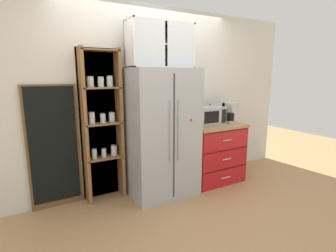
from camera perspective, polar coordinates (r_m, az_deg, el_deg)
The scene contains 12 objects.
ground_plane at distance 3.71m, azimuth -1.20°, elevation -14.58°, with size 10.73×10.73×0.00m, color tan.
wall_back_cream at distance 3.71m, azimuth -4.22°, elevation 5.94°, with size 5.03×0.10×2.55m, color silver.
refrigerator at distance 3.45m, azimuth -1.45°, elevation -1.55°, with size 0.89×0.68×1.71m.
pantry_shelf_column at distance 3.41m, azimuth -14.58°, elevation 0.67°, with size 0.53×0.25×1.95m.
counter_cabinet at distance 4.05m, azimuth 9.86°, elevation -5.72°, with size 0.86×0.66×0.89m.
microwave at distance 3.92m, azimuth 8.93°, elevation 2.36°, with size 0.44×0.33×0.26m.
coffee_maker at distance 4.13m, azimuth 13.46°, elevation 2.99°, with size 0.17×0.20×0.31m.
mug_navy at distance 3.78m, azimuth 5.38°, elevation 0.77°, with size 0.12×0.09×0.09m.
mug_cream at distance 3.98m, azimuth 9.62°, elevation 1.29°, with size 0.11×0.08×0.10m.
bottle_clear at distance 3.99m, azimuth 9.29°, elevation 2.52°, with size 0.07×0.07×0.29m.
upper_cabinet at distance 3.42m, azimuth -1.92°, elevation 17.50°, with size 0.85×0.32×0.57m.
chalkboard_menu at distance 3.39m, azimuth -24.09°, elevation -4.35°, with size 0.60×0.04×1.51m.
Camera 1 is at (-1.58, -2.95, 1.61)m, focal length 27.38 mm.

